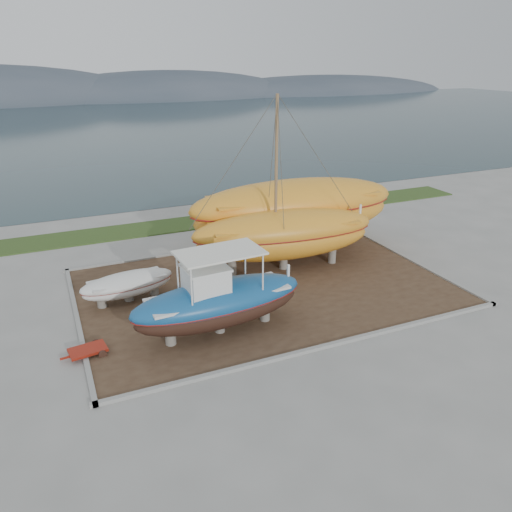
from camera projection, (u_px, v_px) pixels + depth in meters
name	position (u px, v px, depth m)	size (l,w,h in m)	color
ground	(302.00, 324.00, 22.05)	(140.00, 140.00, 0.00)	gray
dirt_patch	(265.00, 287.00, 25.43)	(18.00, 12.00, 0.06)	#422D1E
curb_frame	(265.00, 286.00, 25.42)	(18.60, 12.60, 0.15)	gray
grass_strip	(197.00, 222.00, 35.19)	(44.00, 3.00, 0.08)	#284219
sea	(97.00, 127.00, 81.46)	(260.00, 100.00, 0.04)	#1B3137
mountain_ridge	(69.00, 100.00, 128.14)	(200.00, 36.00, 20.00)	#333D49
blue_caique	(219.00, 293.00, 20.64)	(7.55, 2.36, 3.64)	#16518B
white_dinghy	(128.00, 287.00, 23.78)	(4.47, 1.68, 1.34)	white
orange_sailboat	(285.00, 187.00, 25.83)	(10.10, 2.98, 9.24)	orange
orange_bare_hull	(294.00, 216.00, 29.47)	(12.72, 3.82, 4.17)	orange
red_trailer	(88.00, 352.00, 19.68)	(2.13, 1.06, 0.30)	maroon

